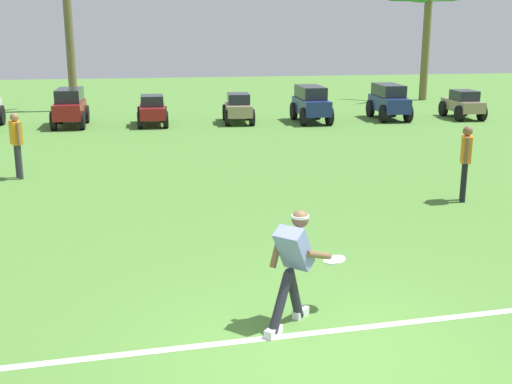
{
  "coord_description": "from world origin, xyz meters",
  "views": [
    {
      "loc": [
        -1.81,
        -6.26,
        3.5
      ],
      "look_at": [
        -0.06,
        3.65,
        0.9
      ],
      "focal_mm": 45.0,
      "sensor_mm": 36.0,
      "label": 1
    }
  ],
  "objects_px": {
    "frisbee_thrower": "(293,262)",
    "palm_tree_right_of_centre": "(67,7)",
    "parked_car_slot_f": "(389,101)",
    "parked_car_slot_g": "(463,104)",
    "parked_car_slot_c": "(152,110)",
    "parked_car_slot_e": "(311,103)",
    "teammate_midfield": "(16,139)",
    "parked_car_slot_d": "(238,108)",
    "frisbee_in_flight": "(334,260)",
    "teammate_near_sideline": "(466,156)",
    "palm_tree_far_right": "(426,38)",
    "parked_car_slot_b": "(70,106)"
  },
  "relations": [
    {
      "from": "parked_car_slot_c",
      "to": "parked_car_slot_d",
      "type": "height_order",
      "value": "same"
    },
    {
      "from": "parked_car_slot_d",
      "to": "frisbee_thrower",
      "type": "bearing_deg",
      "value": -96.21
    },
    {
      "from": "teammate_midfield",
      "to": "parked_car_slot_e",
      "type": "xyz_separation_m",
      "value": [
        9.18,
        7.82,
        -0.22
      ]
    },
    {
      "from": "frisbee_thrower",
      "to": "frisbee_in_flight",
      "type": "distance_m",
      "value": 0.71
    },
    {
      "from": "palm_tree_right_of_centre",
      "to": "parked_car_slot_g",
      "type": "bearing_deg",
      "value": -18.37
    },
    {
      "from": "parked_car_slot_c",
      "to": "parked_car_slot_e",
      "type": "distance_m",
      "value": 5.9
    },
    {
      "from": "parked_car_slot_e",
      "to": "parked_car_slot_f",
      "type": "height_order",
      "value": "same"
    },
    {
      "from": "parked_car_slot_d",
      "to": "parked_car_slot_f",
      "type": "bearing_deg",
      "value": -0.45
    },
    {
      "from": "parked_car_slot_d",
      "to": "parked_car_slot_e",
      "type": "xyz_separation_m",
      "value": [
        2.72,
        -0.3,
        0.16
      ]
    },
    {
      "from": "teammate_near_sideline",
      "to": "parked_car_slot_g",
      "type": "height_order",
      "value": "teammate_near_sideline"
    },
    {
      "from": "parked_car_slot_c",
      "to": "frisbee_in_flight",
      "type": "bearing_deg",
      "value": -83.1
    },
    {
      "from": "teammate_midfield",
      "to": "parked_car_slot_b",
      "type": "relative_size",
      "value": 0.65
    },
    {
      "from": "parked_car_slot_b",
      "to": "parked_car_slot_c",
      "type": "relative_size",
      "value": 1.09
    },
    {
      "from": "teammate_midfield",
      "to": "parked_car_slot_g",
      "type": "distance_m",
      "value": 17.17
    },
    {
      "from": "frisbee_in_flight",
      "to": "parked_car_slot_c",
      "type": "relative_size",
      "value": 0.14
    },
    {
      "from": "teammate_near_sideline",
      "to": "parked_car_slot_c",
      "type": "distance_m",
      "value": 13.25
    },
    {
      "from": "frisbee_thrower",
      "to": "parked_car_slot_g",
      "type": "xyz_separation_m",
      "value": [
        10.67,
        16.37,
        -0.22
      ]
    },
    {
      "from": "parked_car_slot_c",
      "to": "palm_tree_far_right",
      "type": "height_order",
      "value": "palm_tree_far_right"
    },
    {
      "from": "parked_car_slot_b",
      "to": "parked_car_slot_g",
      "type": "xyz_separation_m",
      "value": [
        14.95,
        -0.53,
        -0.16
      ]
    },
    {
      "from": "teammate_midfield",
      "to": "parked_car_slot_d",
      "type": "height_order",
      "value": "teammate_midfield"
    },
    {
      "from": "parked_car_slot_g",
      "to": "parked_car_slot_f",
      "type": "bearing_deg",
      "value": 174.18
    },
    {
      "from": "teammate_midfield",
      "to": "palm_tree_far_right",
      "type": "bearing_deg",
      "value": 40.7
    },
    {
      "from": "frisbee_in_flight",
      "to": "teammate_midfield",
      "type": "distance_m",
      "value": 9.8
    },
    {
      "from": "teammate_midfield",
      "to": "parked_car_slot_c",
      "type": "bearing_deg",
      "value": 67.75
    },
    {
      "from": "parked_car_slot_f",
      "to": "parked_car_slot_b",
      "type": "bearing_deg",
      "value": 178.91
    },
    {
      "from": "frisbee_thrower",
      "to": "parked_car_slot_b",
      "type": "distance_m",
      "value": 17.44
    },
    {
      "from": "teammate_midfield",
      "to": "frisbee_thrower",
      "type": "bearing_deg",
      "value": -61.65
    },
    {
      "from": "teammate_midfield",
      "to": "parked_car_slot_e",
      "type": "height_order",
      "value": "teammate_midfield"
    },
    {
      "from": "frisbee_in_flight",
      "to": "parked_car_slot_b",
      "type": "height_order",
      "value": "parked_car_slot_b"
    },
    {
      "from": "frisbee_thrower",
      "to": "palm_tree_right_of_centre",
      "type": "height_order",
      "value": "palm_tree_right_of_centre"
    },
    {
      "from": "frisbee_thrower",
      "to": "parked_car_slot_g",
      "type": "bearing_deg",
      "value": 56.92
    },
    {
      "from": "frisbee_thrower",
      "to": "palm_tree_far_right",
      "type": "bearing_deg",
      "value": 62.47
    },
    {
      "from": "parked_car_slot_b",
      "to": "parked_car_slot_e",
      "type": "xyz_separation_m",
      "value": [
        8.82,
        -0.48,
        0.0
      ]
    },
    {
      "from": "teammate_midfield",
      "to": "parked_car_slot_d",
      "type": "distance_m",
      "value": 10.38
    },
    {
      "from": "parked_car_slot_b",
      "to": "parked_car_slot_d",
      "type": "relative_size",
      "value": 1.07
    },
    {
      "from": "parked_car_slot_b",
      "to": "palm_tree_far_right",
      "type": "distance_m",
      "value": 17.38
    },
    {
      "from": "parked_car_slot_f",
      "to": "parked_car_slot_g",
      "type": "height_order",
      "value": "parked_car_slot_f"
    },
    {
      "from": "parked_car_slot_c",
      "to": "parked_car_slot_e",
      "type": "height_order",
      "value": "parked_car_slot_e"
    },
    {
      "from": "palm_tree_right_of_centre",
      "to": "palm_tree_far_right",
      "type": "xyz_separation_m",
      "value": [
        16.49,
        1.39,
        -1.31
      ]
    },
    {
      "from": "parked_car_slot_f",
      "to": "palm_tree_right_of_centre",
      "type": "relative_size",
      "value": 0.33
    },
    {
      "from": "teammate_midfield",
      "to": "parked_car_slot_e",
      "type": "distance_m",
      "value": 12.06
    },
    {
      "from": "frisbee_thrower",
      "to": "teammate_midfield",
      "type": "height_order",
      "value": "teammate_midfield"
    },
    {
      "from": "parked_car_slot_b",
      "to": "parked_car_slot_f",
      "type": "height_order",
      "value": "same"
    },
    {
      "from": "frisbee_in_flight",
      "to": "teammate_near_sideline",
      "type": "xyz_separation_m",
      "value": [
        4.13,
        4.54,
        0.3
      ]
    },
    {
      "from": "parked_car_slot_d",
      "to": "palm_tree_far_right",
      "type": "bearing_deg",
      "value": 31.23
    },
    {
      "from": "parked_car_slot_g",
      "to": "teammate_near_sideline",
      "type": "bearing_deg",
      "value": -117.25
    },
    {
      "from": "parked_car_slot_f",
      "to": "parked_car_slot_e",
      "type": "bearing_deg",
      "value": -175.49
    },
    {
      "from": "frisbee_in_flight",
      "to": "palm_tree_right_of_centre",
      "type": "bearing_deg",
      "value": 103.85
    },
    {
      "from": "parked_car_slot_d",
      "to": "teammate_near_sideline",
      "type": "bearing_deg",
      "value": -76.11
    },
    {
      "from": "palm_tree_far_right",
      "to": "parked_car_slot_f",
      "type": "bearing_deg",
      "value": -124.17
    }
  ]
}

